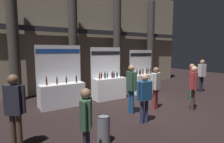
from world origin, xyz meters
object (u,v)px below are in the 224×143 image
at_px(exhibitor_booth_1, 109,86).
at_px(visitor_3, 144,94).
at_px(visitor_5, 15,105).
at_px(visitor_8, 156,84).
at_px(visitor_7, 86,121).
at_px(exhibitor_booth_0, 62,92).
at_px(trash_bin, 103,129).
at_px(visitor_4, 194,84).
at_px(visitor_2, 202,73).
at_px(exhibitor_booth_2, 144,82).
at_px(visitor_1, 131,85).
at_px(visitor_6, 191,79).

distance_m(exhibitor_booth_1, visitor_3, 3.16).
bearing_deg(visitor_5, visitor_8, 40.16).
xyz_separation_m(visitor_5, visitor_8, (4.89, 0.37, -0.08)).
bearing_deg(visitor_8, visitor_7, -172.72).
bearing_deg(visitor_8, exhibitor_booth_0, 124.96).
height_order(exhibitor_booth_1, trash_bin, exhibitor_booth_1).
distance_m(trash_bin, visitor_4, 4.29).
xyz_separation_m(visitor_2, visitor_3, (-5.65, -1.55, -0.15)).
bearing_deg(exhibitor_booth_2, visitor_3, -132.07).
bearing_deg(visitor_3, trash_bin, 14.46).
xyz_separation_m(visitor_3, visitor_8, (1.29, 0.78, 0.05)).
height_order(exhibitor_booth_1, visitor_7, exhibitor_booth_1).
bearing_deg(visitor_4, exhibitor_booth_0, 114.58).
height_order(trash_bin, visitor_2, visitor_2).
height_order(visitor_1, visitor_8, visitor_1).
height_order(exhibitor_booth_2, trash_bin, exhibitor_booth_2).
xyz_separation_m(exhibitor_booth_0, trash_bin, (0.00, -3.52, -0.25)).
distance_m(exhibitor_booth_0, visitor_1, 2.95).
distance_m(exhibitor_booth_0, visitor_7, 4.11).
bearing_deg(exhibitor_booth_2, exhibitor_booth_0, 179.28).
height_order(trash_bin, visitor_3, visitor_3).
relative_size(trash_bin, visitor_7, 0.45).
relative_size(exhibitor_booth_0, exhibitor_booth_2, 1.08).
bearing_deg(visitor_4, visitor_6, 8.62).
bearing_deg(visitor_2, exhibitor_booth_2, -17.45).
bearing_deg(visitor_7, visitor_1, -22.90).
distance_m(visitor_7, visitor_8, 4.09).
bearing_deg(visitor_3, visitor_5, -5.62).
bearing_deg(visitor_6, visitor_7, -20.06).
xyz_separation_m(visitor_3, visitor_4, (2.48, -0.06, 0.10)).
height_order(exhibitor_booth_2, visitor_4, exhibitor_booth_2).
relative_size(visitor_1, visitor_5, 1.01).
height_order(exhibitor_booth_0, visitor_2, exhibitor_booth_0).
distance_m(exhibitor_booth_1, visitor_6, 3.84).
height_order(exhibitor_booth_2, visitor_8, exhibitor_booth_2).
bearing_deg(visitor_6, visitor_5, -33.10).
bearing_deg(visitor_8, visitor_1, 155.52).
xyz_separation_m(visitor_6, visitor_7, (-6.00, -1.72, -0.09)).
relative_size(trash_bin, visitor_2, 0.40).
xyz_separation_m(visitor_1, visitor_2, (5.46, 0.64, 0.02)).
height_order(trash_bin, visitor_8, visitor_8).
xyz_separation_m(exhibitor_booth_2, visitor_5, (-6.35, -2.64, 0.46)).
relative_size(trash_bin, visitor_6, 0.42).
height_order(exhibitor_booth_0, visitor_6, exhibitor_booth_0).
distance_m(trash_bin, visitor_5, 2.17).
bearing_deg(exhibitor_booth_0, visitor_8, -37.42).
bearing_deg(visitor_7, exhibitor_booth_2, -20.71).
relative_size(visitor_2, visitor_5, 1.01).
bearing_deg(visitor_6, exhibitor_booth_0, -59.65).
height_order(trash_bin, visitor_7, visitor_7).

